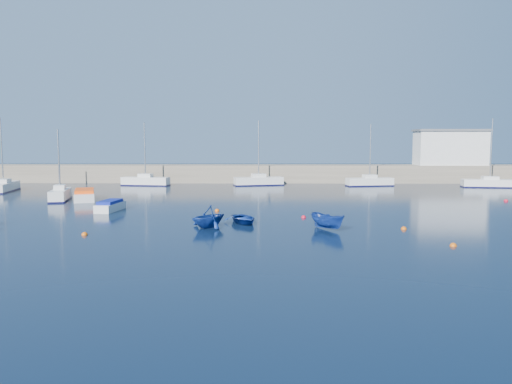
{
  "coord_description": "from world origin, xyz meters",
  "views": [
    {
      "loc": [
        2.13,
        -28.74,
        6.22
      ],
      "look_at": [
        1.51,
        16.02,
        1.6
      ],
      "focal_mm": 35.0,
      "sensor_mm": 36.0,
      "label": 1
    }
  ],
  "objects_px": {
    "sailboat_6": "(259,181)",
    "sailboat_8": "(490,183)",
    "dinghy_left": "(208,217)",
    "sailboat_7": "(370,181)",
    "sailboat_4": "(4,186)",
    "harbor_office": "(450,148)",
    "sailboat_3": "(60,194)",
    "motorboat_2": "(85,195)",
    "dinghy_center": "(243,219)",
    "motorboat_1": "(110,206)",
    "sailboat_5": "(146,181)",
    "dinghy_right": "(328,221)"
  },
  "relations": [
    {
      "from": "harbor_office",
      "to": "sailboat_7",
      "type": "xyz_separation_m",
      "value": [
        -13.15,
        -6.03,
        -4.48
      ]
    },
    {
      "from": "sailboat_3",
      "to": "sailboat_4",
      "type": "xyz_separation_m",
      "value": [
        -10.73,
        9.12,
        -0.04
      ]
    },
    {
      "from": "sailboat_8",
      "to": "motorboat_2",
      "type": "relative_size",
      "value": 1.55
    },
    {
      "from": "harbor_office",
      "to": "sailboat_7",
      "type": "height_order",
      "value": "sailboat_7"
    },
    {
      "from": "sailboat_3",
      "to": "dinghy_center",
      "type": "xyz_separation_m",
      "value": [
        19.71,
        -14.21,
        -0.31
      ]
    },
    {
      "from": "sailboat_8",
      "to": "dinghy_left",
      "type": "xyz_separation_m",
      "value": [
        -34.26,
        -31.51,
        0.21
      ]
    },
    {
      "from": "harbor_office",
      "to": "sailboat_3",
      "type": "bearing_deg",
      "value": -154.62
    },
    {
      "from": "sailboat_5",
      "to": "dinghy_left",
      "type": "bearing_deg",
      "value": -150.99
    },
    {
      "from": "harbor_office",
      "to": "sailboat_3",
      "type": "relative_size",
      "value": 1.35
    },
    {
      "from": "sailboat_7",
      "to": "sailboat_4",
      "type": "bearing_deg",
      "value": 90.03
    },
    {
      "from": "sailboat_7",
      "to": "dinghy_left",
      "type": "bearing_deg",
      "value": 141.01
    },
    {
      "from": "sailboat_4",
      "to": "sailboat_6",
      "type": "height_order",
      "value": "sailboat_4"
    },
    {
      "from": "sailboat_7",
      "to": "motorboat_1",
      "type": "bearing_deg",
      "value": 121.56
    },
    {
      "from": "sailboat_6",
      "to": "sailboat_8",
      "type": "height_order",
      "value": "sailboat_8"
    },
    {
      "from": "harbor_office",
      "to": "motorboat_2",
      "type": "relative_size",
      "value": 1.69
    },
    {
      "from": "motorboat_2",
      "to": "dinghy_center",
      "type": "bearing_deg",
      "value": -58.73
    },
    {
      "from": "sailboat_5",
      "to": "sailboat_3",
      "type": "bearing_deg",
      "value": 173.23
    },
    {
      "from": "sailboat_6",
      "to": "sailboat_8",
      "type": "distance_m",
      "value": 31.07
    },
    {
      "from": "sailboat_6",
      "to": "motorboat_1",
      "type": "height_order",
      "value": "sailboat_6"
    },
    {
      "from": "sailboat_3",
      "to": "sailboat_5",
      "type": "distance_m",
      "value": 18.14
    },
    {
      "from": "sailboat_8",
      "to": "dinghy_center",
      "type": "height_order",
      "value": "sailboat_8"
    },
    {
      "from": "motorboat_1",
      "to": "sailboat_6",
      "type": "bearing_deg",
      "value": 69.52
    },
    {
      "from": "motorboat_1",
      "to": "dinghy_center",
      "type": "bearing_deg",
      "value": -21.9
    },
    {
      "from": "sailboat_6",
      "to": "sailboat_7",
      "type": "distance_m",
      "value": 15.34
    },
    {
      "from": "sailboat_4",
      "to": "dinghy_left",
      "type": "relative_size",
      "value": 2.99
    },
    {
      "from": "sailboat_7",
      "to": "sailboat_5",
      "type": "bearing_deg",
      "value": 79.71
    },
    {
      "from": "motorboat_1",
      "to": "dinghy_right",
      "type": "relative_size",
      "value": 1.32
    },
    {
      "from": "harbor_office",
      "to": "sailboat_5",
      "type": "height_order",
      "value": "sailboat_5"
    },
    {
      "from": "dinghy_left",
      "to": "dinghy_right",
      "type": "xyz_separation_m",
      "value": [
        8.46,
        -0.69,
        -0.21
      ]
    },
    {
      "from": "harbor_office",
      "to": "dinghy_left",
      "type": "bearing_deg",
      "value": -128.86
    },
    {
      "from": "sailboat_6",
      "to": "dinghy_center",
      "type": "relative_size",
      "value": 2.73
    },
    {
      "from": "sailboat_4",
      "to": "dinghy_right",
      "type": "bearing_deg",
      "value": -45.73
    },
    {
      "from": "sailboat_5",
      "to": "sailboat_7",
      "type": "bearing_deg",
      "value": -81.74
    },
    {
      "from": "sailboat_7",
      "to": "dinghy_left",
      "type": "xyz_separation_m",
      "value": [
        -18.62,
        -33.4,
        0.17
      ]
    },
    {
      "from": "dinghy_left",
      "to": "dinghy_right",
      "type": "distance_m",
      "value": 8.49
    },
    {
      "from": "sailboat_3",
      "to": "dinghy_center",
      "type": "bearing_deg",
      "value": -48.75
    },
    {
      "from": "sailboat_3",
      "to": "dinghy_right",
      "type": "distance_m",
      "value": 30.77
    },
    {
      "from": "sailboat_4",
      "to": "motorboat_1",
      "type": "xyz_separation_m",
      "value": [
        18.34,
        -16.84,
        -0.16
      ]
    },
    {
      "from": "motorboat_1",
      "to": "dinghy_center",
      "type": "relative_size",
      "value": 1.22
    },
    {
      "from": "sailboat_5",
      "to": "sailboat_6",
      "type": "bearing_deg",
      "value": -79.49
    },
    {
      "from": "sailboat_3",
      "to": "sailboat_4",
      "type": "height_order",
      "value": "sailboat_4"
    },
    {
      "from": "dinghy_right",
      "to": "sailboat_3",
      "type": "bearing_deg",
      "value": 109.39
    },
    {
      "from": "harbor_office",
      "to": "dinghy_left",
      "type": "relative_size",
      "value": 3.3
    },
    {
      "from": "sailboat_4",
      "to": "sailboat_8",
      "type": "height_order",
      "value": "sailboat_8"
    },
    {
      "from": "sailboat_5",
      "to": "motorboat_1",
      "type": "relative_size",
      "value": 2.18
    },
    {
      "from": "sailboat_5",
      "to": "dinghy_right",
      "type": "height_order",
      "value": "sailboat_5"
    },
    {
      "from": "harbor_office",
      "to": "sailboat_6",
      "type": "height_order",
      "value": "sailboat_6"
    },
    {
      "from": "sailboat_7",
      "to": "dinghy_right",
      "type": "height_order",
      "value": "sailboat_7"
    },
    {
      "from": "sailboat_3",
      "to": "motorboat_1",
      "type": "distance_m",
      "value": 10.84
    },
    {
      "from": "sailboat_8",
      "to": "motorboat_2",
      "type": "distance_m",
      "value": 51.35
    }
  ]
}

